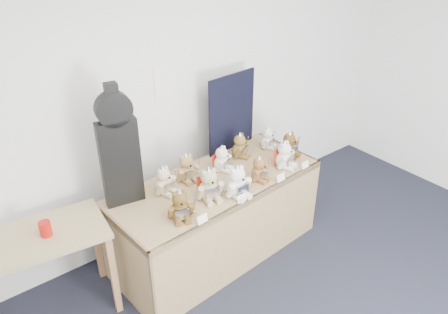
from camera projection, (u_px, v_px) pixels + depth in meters
room_shell at (165, 82)px, 3.78m from camera, size 6.00×6.00×6.00m
display_table at (222, 200)px, 3.82m from camera, size 1.96×0.92×0.80m
side_table at (41, 249)px, 3.21m from camera, size 1.01×0.65×0.80m
guitar_case at (119, 148)px, 3.28m from camera, size 0.31×0.14×1.00m
navy_board at (232, 112)px, 4.14m from camera, size 0.57×0.07×0.75m
red_cup at (45, 229)px, 3.13m from camera, size 0.09×0.09×0.11m
teddy_front_far_left at (180, 206)px, 3.27m from camera, size 0.22×0.22×0.28m
teddy_front_left at (209, 185)px, 3.50m from camera, size 0.26×0.23×0.32m
teddy_front_centre at (238, 183)px, 3.53m from camera, size 0.25×0.20×0.31m
teddy_front_right at (259, 170)px, 3.75m from camera, size 0.21×0.19×0.25m
teddy_front_far_right at (285, 156)px, 3.94m from camera, size 0.24×0.22×0.29m
teddy_front_end at (289, 145)px, 4.12m from camera, size 0.23×0.20×0.27m
teddy_back_left at (164, 181)px, 3.58m from camera, size 0.23×0.21×0.27m
teddy_back_centre_left at (187, 169)px, 3.74m from camera, size 0.23×0.18×0.28m
teddy_back_centre_right at (222, 160)px, 3.90m from camera, size 0.22×0.20×0.26m
teddy_back_right at (240, 146)px, 4.11m from camera, size 0.22×0.21×0.26m
teddy_back_end at (268, 139)px, 4.28m from camera, size 0.20×0.18×0.24m
entry_card_a at (202, 219)px, 3.26m from camera, size 0.10×0.03×0.07m
entry_card_b at (242, 198)px, 3.49m from camera, size 0.09×0.03×0.07m
entry_card_c at (281, 178)px, 3.76m from camera, size 0.09×0.03×0.07m
entry_card_d at (305, 165)px, 3.96m from camera, size 0.09×0.02×0.06m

